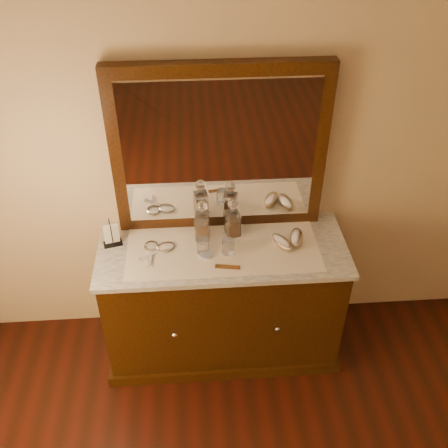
# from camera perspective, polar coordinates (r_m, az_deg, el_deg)

# --- Properties ---
(dresser_cabinet) EXTENTS (1.40, 0.55, 0.82)m
(dresser_cabinet) POSITION_cam_1_polar(r_m,az_deg,el_deg) (3.23, -0.13, -8.64)
(dresser_cabinet) COLOR black
(dresser_cabinet) RESTS_ON floor
(dresser_plinth) EXTENTS (1.46, 0.59, 0.08)m
(dresser_plinth) POSITION_cam_1_polar(r_m,az_deg,el_deg) (3.51, -0.12, -12.82)
(dresser_plinth) COLOR black
(dresser_plinth) RESTS_ON floor
(knob_left) EXTENTS (0.04, 0.04, 0.04)m
(knob_left) POSITION_cam_1_polar(r_m,az_deg,el_deg) (3.01, -5.58, -12.28)
(knob_left) COLOR silver
(knob_left) RESTS_ON dresser_cabinet
(knob_right) EXTENTS (0.04, 0.04, 0.04)m
(knob_right) POSITION_cam_1_polar(r_m,az_deg,el_deg) (3.04, 6.03, -11.64)
(knob_right) COLOR silver
(knob_right) RESTS_ON dresser_cabinet
(marble_top) EXTENTS (1.44, 0.59, 0.03)m
(marble_top) POSITION_cam_1_polar(r_m,az_deg,el_deg) (2.94, -0.14, -2.90)
(marble_top) COLOR white
(marble_top) RESTS_ON dresser_cabinet
(mirror_frame) EXTENTS (1.20, 0.08, 1.00)m
(mirror_frame) POSITION_cam_1_polar(r_m,az_deg,el_deg) (2.84, -0.51, 8.26)
(mirror_frame) COLOR black
(mirror_frame) RESTS_ON marble_top
(mirror_glass) EXTENTS (1.06, 0.01, 0.86)m
(mirror_glass) POSITION_cam_1_polar(r_m,az_deg,el_deg) (2.81, -0.46, 7.93)
(mirror_glass) COLOR white
(mirror_glass) RESTS_ON marble_top
(lace_runner) EXTENTS (1.10, 0.45, 0.00)m
(lace_runner) POSITION_cam_1_polar(r_m,az_deg,el_deg) (2.91, -0.11, -2.90)
(lace_runner) COLOR silver
(lace_runner) RESTS_ON marble_top
(pin_dish) EXTENTS (0.09, 0.09, 0.01)m
(pin_dish) POSITION_cam_1_polar(r_m,az_deg,el_deg) (2.87, -1.99, -3.41)
(pin_dish) COLOR silver
(pin_dish) RESTS_ON lace_runner
(comb) EXTENTS (0.14, 0.05, 0.01)m
(comb) POSITION_cam_1_polar(r_m,az_deg,el_deg) (2.79, 0.41, -4.82)
(comb) COLOR brown
(comb) RESTS_ON lace_runner
(napkin_rack) EXTENTS (0.12, 0.09, 0.16)m
(napkin_rack) POSITION_cam_1_polar(r_m,az_deg,el_deg) (2.98, -12.50, -1.25)
(napkin_rack) COLOR black
(napkin_rack) RESTS_ON marble_top
(decanter_left) EXTENTS (0.09, 0.09, 0.26)m
(decanter_left) POSITION_cam_1_polar(r_m,az_deg,el_deg) (2.93, -2.43, -0.01)
(decanter_left) COLOR #914B15
(decanter_left) RESTS_ON lace_runner
(decanter_right) EXTENTS (0.09, 0.09, 0.25)m
(decanter_right) POSITION_cam_1_polar(r_m,az_deg,el_deg) (2.96, 1.01, 0.31)
(decanter_right) COLOR #914B15
(decanter_right) RESTS_ON lace_runner
(brush_near) EXTENTS (0.14, 0.18, 0.05)m
(brush_near) POSITION_cam_1_polar(r_m,az_deg,el_deg) (2.94, 6.53, -2.10)
(brush_near) COLOR tan
(brush_near) RESTS_ON lace_runner
(brush_far) EXTENTS (0.11, 0.18, 0.05)m
(brush_far) POSITION_cam_1_polar(r_m,az_deg,el_deg) (2.98, 8.14, -1.59)
(brush_far) COLOR tan
(brush_far) RESTS_ON lace_runner
(hand_mirror_outer) EXTENTS (0.09, 0.21, 0.02)m
(hand_mirror_outer) POSITION_cam_1_polar(r_m,az_deg,el_deg) (2.93, -8.23, -2.73)
(hand_mirror_outer) COLOR silver
(hand_mirror_outer) RESTS_ON lace_runner
(hand_mirror_inner) EXTENTS (0.22, 0.18, 0.02)m
(hand_mirror_inner) POSITION_cam_1_polar(r_m,az_deg,el_deg) (2.92, -6.91, -2.75)
(hand_mirror_inner) COLOR silver
(hand_mirror_inner) RESTS_ON lace_runner
(tumblers) EXTENTS (0.22, 0.09, 0.08)m
(tumblers) POSITION_cam_1_polar(r_m,az_deg,el_deg) (2.87, -0.96, -2.49)
(tumblers) COLOR white
(tumblers) RESTS_ON lace_runner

